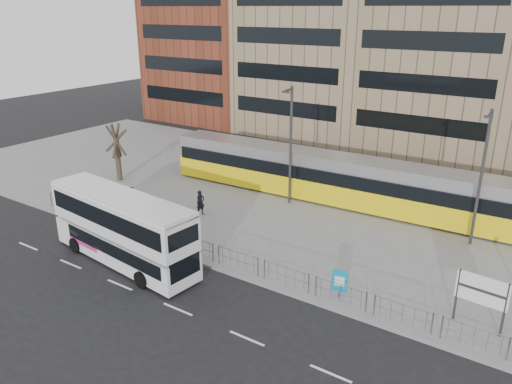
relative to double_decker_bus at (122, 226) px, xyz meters
The scene contains 15 objects.
ground 4.74m from the double_decker_bus, 29.33° to the left, with size 120.00×120.00×0.00m, color black.
plaza 14.68m from the double_decker_bus, 75.37° to the left, with size 64.00×24.00×0.15m, color slate.
kerb 4.72m from the double_decker_bus, 29.92° to the left, with size 64.00×0.25×0.17m, color gray.
building_row 38.24m from the double_decker_bus, 81.83° to the left, with size 70.40×18.40×31.20m.
pedestrian_barrier 6.33m from the double_decker_bus, 24.32° to the left, with size 32.07×0.07×1.10m.
road_markings 5.50m from the double_decker_bus, 22.54° to the right, with size 62.00×0.12×0.01m, color white.
double_decker_bus is the anchor object (origin of this frame).
tram 16.50m from the double_decker_bus, 63.88° to the left, with size 29.40×3.90×3.45m.
station_sign 18.27m from the double_decker_bus, 13.25° to the left, with size 2.22×0.28×2.55m.
ad_panel 12.13m from the double_decker_bus, 14.92° to the left, with size 0.77×0.24×1.46m.
pedestrian 7.53m from the double_decker_bus, 94.96° to the left, with size 0.63×0.41×1.71m, color black.
traffic_light_west 3.41m from the double_decker_bus, 127.10° to the left, with size 0.23×0.25×3.10m.
lamp_post_west 13.29m from the double_decker_bus, 75.32° to the left, with size 0.45×1.04×8.41m.
lamp_post_east 20.44m from the double_decker_bus, 39.13° to the left, with size 0.45×1.04×8.15m.
bare_tree 14.61m from the double_decker_bus, 139.35° to the left, with size 4.75×4.75×7.08m.
Camera 1 is at (16.36, -18.80, 13.48)m, focal length 35.00 mm.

